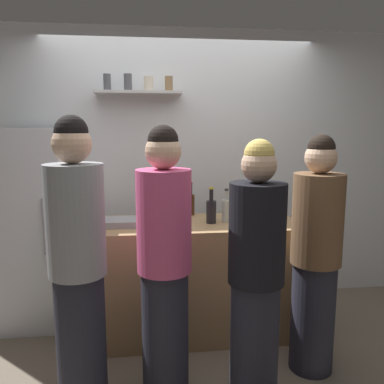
# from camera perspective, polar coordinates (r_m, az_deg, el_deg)

# --- Properties ---
(ground_plane) EXTENTS (5.28, 5.28, 0.00)m
(ground_plane) POSITION_cam_1_polar(r_m,az_deg,el_deg) (3.10, 0.58, -23.80)
(ground_plane) COLOR #726656
(back_wall_assembly) EXTENTS (4.80, 0.32, 2.60)m
(back_wall_assembly) POSITION_cam_1_polar(r_m,az_deg,el_deg) (3.86, -1.80, 3.48)
(back_wall_assembly) COLOR white
(back_wall_assembly) RESTS_ON ground
(refrigerator) EXTENTS (0.57, 0.62, 1.69)m
(refrigerator) POSITION_cam_1_polar(r_m,az_deg,el_deg) (3.66, -21.68, -4.83)
(refrigerator) COLOR silver
(refrigerator) RESTS_ON ground
(counter) EXTENTS (1.73, 0.67, 0.94)m
(counter) POSITION_cam_1_polar(r_m,az_deg,el_deg) (3.35, 0.00, -12.21)
(counter) COLOR #9E7A51
(counter) RESTS_ON ground
(baking_pan) EXTENTS (0.34, 0.24, 0.05)m
(baking_pan) POSITION_cam_1_polar(r_m,az_deg,el_deg) (3.16, -9.51, -4.29)
(baking_pan) COLOR gray
(baking_pan) RESTS_ON counter
(utensil_holder) EXTENTS (0.10, 0.10, 0.22)m
(utensil_holder) POSITION_cam_1_polar(r_m,az_deg,el_deg) (3.39, -2.31, -2.70)
(utensil_holder) COLOR #B2B2B7
(utensil_holder) RESTS_ON counter
(wine_bottle_amber_glass) EXTENTS (0.07, 0.07, 0.29)m
(wine_bottle_amber_glass) POSITION_cam_1_polar(r_m,az_deg,el_deg) (3.46, -0.18, -1.63)
(wine_bottle_amber_glass) COLOR #472814
(wine_bottle_amber_glass) RESTS_ON counter
(wine_bottle_dark_glass) EXTENTS (0.08, 0.08, 0.29)m
(wine_bottle_dark_glass) POSITION_cam_1_polar(r_m,az_deg,el_deg) (3.17, 2.78, -2.64)
(wine_bottle_dark_glass) COLOR black
(wine_bottle_dark_glass) RESTS_ON counter
(wine_bottle_green_glass) EXTENTS (0.07, 0.07, 0.31)m
(wine_bottle_green_glass) POSITION_cam_1_polar(r_m,az_deg,el_deg) (2.94, -14.08, -3.70)
(wine_bottle_green_glass) COLOR #19471E
(wine_bottle_green_glass) RESTS_ON counter
(wine_bottle_pale_glass) EXTENTS (0.07, 0.07, 0.27)m
(wine_bottle_pale_glass) POSITION_cam_1_polar(r_m,az_deg,el_deg) (3.22, 4.94, -2.55)
(wine_bottle_pale_glass) COLOR #B2BFB2
(wine_bottle_pale_glass) RESTS_ON counter
(water_bottle_plastic) EXTENTS (0.08, 0.08, 0.25)m
(water_bottle_plastic) POSITION_cam_1_polar(r_m,az_deg,el_deg) (3.22, 8.51, -2.48)
(water_bottle_plastic) COLOR silver
(water_bottle_plastic) RESTS_ON counter
(person_pink_top) EXTENTS (0.34, 0.34, 1.71)m
(person_pink_top) POSITION_cam_1_polar(r_m,az_deg,el_deg) (2.52, -3.98, -10.27)
(person_pink_top) COLOR #262633
(person_pink_top) RESTS_ON ground
(person_blonde) EXTENTS (0.34, 0.34, 1.63)m
(person_blonde) POSITION_cam_1_polar(r_m,az_deg,el_deg) (2.48, 9.18, -11.91)
(person_blonde) COLOR #262633
(person_blonde) RESTS_ON ground
(person_brown_jacket) EXTENTS (0.34, 0.34, 1.65)m
(person_brown_jacket) POSITION_cam_1_polar(r_m,az_deg,el_deg) (2.86, 17.36, -9.03)
(person_brown_jacket) COLOR #262633
(person_brown_jacket) RESTS_ON ground
(person_grey_hoodie) EXTENTS (0.34, 0.34, 1.77)m
(person_grey_hoodie) POSITION_cam_1_polar(r_m,az_deg,el_deg) (2.48, -16.11, -10.19)
(person_grey_hoodie) COLOR #262633
(person_grey_hoodie) RESTS_ON ground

